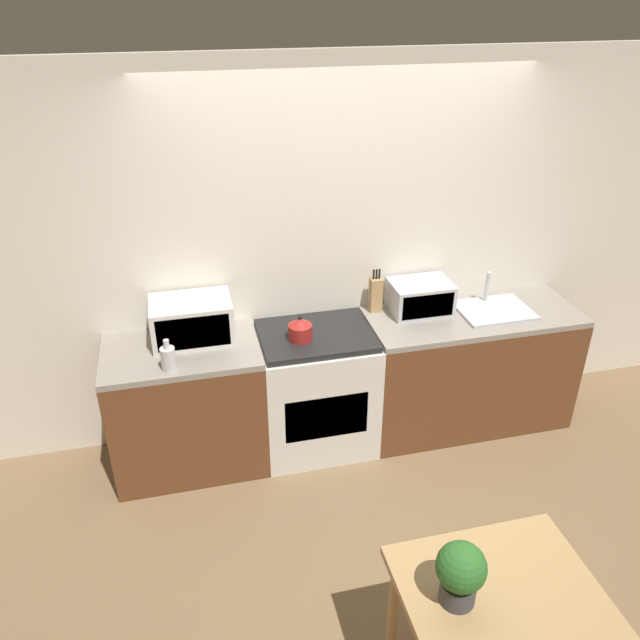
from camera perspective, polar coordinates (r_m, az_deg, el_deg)
ground_plane at (r=4.14m, az=5.79°, el=-16.93°), size 16.00×16.00×0.00m
wall_back at (r=4.29m, az=1.86°, el=6.07°), size 10.00×0.06×2.60m
counter_left_run at (r=4.28m, az=-12.01°, el=-7.78°), size 0.99×0.62×0.90m
counter_right_run at (r=4.70m, az=13.24°, el=-4.29°), size 1.49×0.62×0.90m
stove_range at (r=4.35m, az=-0.36°, el=-6.36°), size 0.77×0.62×0.90m
kettle at (r=4.01m, az=-1.82°, el=-0.82°), size 0.16×0.16×0.17m
microwave at (r=4.06m, az=-11.65°, el=-0.02°), size 0.51×0.35×0.27m
bottle at (r=3.81m, az=-13.70°, el=-3.40°), size 0.09×0.09×0.20m
knife_block at (r=4.35m, az=5.11°, el=2.36°), size 0.08×0.07×0.32m
toaster_oven at (r=4.39m, az=9.14°, el=2.10°), size 0.42×0.30×0.22m
sink_basin at (r=4.54m, az=15.60°, el=0.97°), size 0.50×0.39×0.24m
dining_table at (r=2.97m, az=15.93°, el=-24.02°), size 0.82×0.66×0.76m
potted_plant at (r=2.69m, az=12.72°, el=-21.57°), size 0.20×0.20×0.29m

